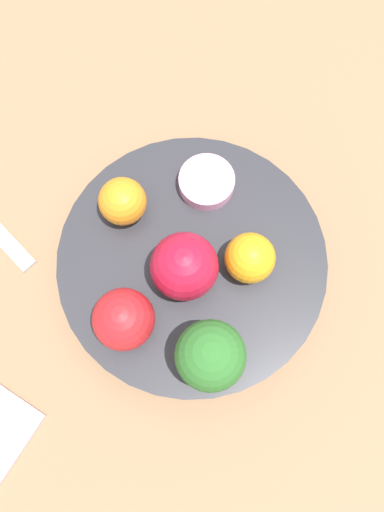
{
  "coord_description": "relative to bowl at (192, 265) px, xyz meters",
  "views": [
    {
      "loc": [
        -0.08,
        -0.09,
        0.51
      ],
      "look_at": [
        0.0,
        0.0,
        0.07
      ],
      "focal_mm": 35.0,
      "sensor_mm": 36.0,
      "label": 1
    }
  ],
  "objects": [
    {
      "name": "broccoli",
      "position": [
        -0.05,
        -0.08,
        0.06
      ],
      "size": [
        0.06,
        0.06,
        0.07
      ],
      "color": "#8CB76B",
      "rests_on": "bowl"
    },
    {
      "name": "orange_back",
      "position": [
        0.03,
        -0.04,
        0.04
      ],
      "size": [
        0.05,
        0.05,
        0.05
      ],
      "color": "orange",
      "rests_on": "bowl"
    },
    {
      "name": "orange_front",
      "position": [
        -0.02,
        0.08,
        0.04
      ],
      "size": [
        0.04,
        0.04,
        0.04
      ],
      "color": "orange",
      "rests_on": "bowl"
    },
    {
      "name": "spoon",
      "position": [
        -0.12,
        0.15,
        -0.02
      ],
      "size": [
        0.02,
        0.08,
        0.01
      ],
      "color": "silver",
      "rests_on": "table_surface"
    },
    {
      "name": "small_cup",
      "position": [
        0.06,
        0.05,
        0.03
      ],
      "size": [
        0.05,
        0.05,
        0.02
      ],
      "color": "#EA9EC6",
      "rests_on": "bowl"
    },
    {
      "name": "apple_green",
      "position": [
        -0.08,
        -0.01,
        0.05
      ],
      "size": [
        0.05,
        0.05,
        0.05
      ],
      "color": "red",
      "rests_on": "bowl"
    },
    {
      "name": "ground_plane",
      "position": [
        0.0,
        0.0,
        -0.04
      ],
      "size": [
        6.0,
        6.0,
        0.0
      ],
      "primitive_type": "plane",
      "color": "gray"
    },
    {
      "name": "table_surface",
      "position": [
        0.0,
        0.0,
        -0.03
      ],
      "size": [
        1.2,
        1.2,
        0.02
      ],
      "color": "#936D4C",
      "rests_on": "ground_plane"
    },
    {
      "name": "bowl",
      "position": [
        0.0,
        0.0,
        0.0
      ],
      "size": [
        0.25,
        0.25,
        0.04
      ],
      "color": "#2D2D33",
      "rests_on": "table_surface"
    },
    {
      "name": "apple_red",
      "position": [
        -0.02,
        -0.01,
        0.05
      ],
      "size": [
        0.06,
        0.06,
        0.06
      ],
      "color": "#B7142D",
      "rests_on": "bowl"
    }
  ]
}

